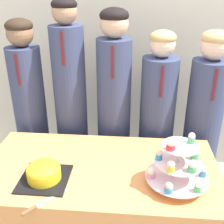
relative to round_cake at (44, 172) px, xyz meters
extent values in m
cube|color=beige|center=(0.29, 1.30, 0.60)|extent=(9.00, 0.06, 2.70)
cube|color=#EF9951|center=(0.29, 0.14, -0.40)|extent=(1.40, 0.72, 0.70)
cube|color=black|center=(0.00, 0.00, -0.04)|extent=(0.27, 0.27, 0.01)
cylinder|color=yellow|center=(0.00, 0.00, -0.01)|extent=(0.19, 0.19, 0.06)
ellipsoid|color=yellow|center=(0.00, 0.00, 0.02)|extent=(0.18, 0.18, 0.07)
cube|color=silver|center=(0.08, -0.14, -0.05)|extent=(0.13, 0.15, 0.00)
cube|color=brown|center=(0.00, -0.23, -0.05)|extent=(0.07, 0.07, 0.01)
cylinder|color=silver|center=(0.72, 0.02, 0.07)|extent=(0.02, 0.02, 0.24)
cylinder|color=silver|center=(0.72, 0.02, 0.00)|extent=(0.33, 0.33, 0.01)
cylinder|color=silver|center=(0.72, 0.02, 0.09)|extent=(0.25, 0.25, 0.01)
cylinder|color=silver|center=(0.72, 0.02, 0.19)|extent=(0.19, 0.19, 0.01)
cylinder|color=#3893DB|center=(0.86, 0.04, 0.02)|extent=(0.04, 0.04, 0.03)
sphere|color=#F4E5C6|center=(0.86, 0.04, 0.04)|extent=(0.03, 0.03, 0.03)
cylinder|color=yellow|center=(0.79, 0.15, 0.01)|extent=(0.05, 0.05, 0.03)
sphere|color=silver|center=(0.79, 0.15, 0.04)|extent=(0.04, 0.04, 0.04)
cylinder|color=white|center=(0.65, 0.14, 0.01)|extent=(0.04, 0.04, 0.03)
sphere|color=beige|center=(0.65, 0.14, 0.04)|extent=(0.04, 0.04, 0.04)
cylinder|color=pink|center=(0.58, 0.01, 0.01)|extent=(0.05, 0.05, 0.03)
sphere|color=white|center=(0.58, 0.01, 0.04)|extent=(0.04, 0.04, 0.04)
cylinder|color=#3893DB|center=(0.67, -0.10, 0.01)|extent=(0.04, 0.04, 0.03)
sphere|color=beige|center=(0.67, -0.10, 0.04)|extent=(0.04, 0.04, 0.04)
cylinder|color=#4CB766|center=(0.81, -0.09, 0.01)|extent=(0.04, 0.04, 0.03)
sphere|color=#F4E5C6|center=(0.81, -0.09, 0.04)|extent=(0.04, 0.04, 0.04)
cylinder|color=#4CB766|center=(0.78, -0.05, 0.11)|extent=(0.05, 0.05, 0.03)
sphere|color=white|center=(0.78, -0.05, 0.14)|extent=(0.04, 0.04, 0.04)
cylinder|color=#4CB766|center=(0.81, 0.06, 0.11)|extent=(0.04, 0.04, 0.03)
sphere|color=#F4E5C6|center=(0.81, 0.06, 0.14)|extent=(0.04, 0.04, 0.04)
cylinder|color=yellow|center=(0.72, 0.12, 0.11)|extent=(0.04, 0.04, 0.03)
sphere|color=white|center=(0.72, 0.12, 0.14)|extent=(0.04, 0.04, 0.04)
cylinder|color=#3893DB|center=(0.62, 0.04, 0.11)|extent=(0.04, 0.04, 0.03)
sphere|color=#F4E5C6|center=(0.62, 0.04, 0.14)|extent=(0.03, 0.03, 0.03)
cylinder|color=yellow|center=(0.67, -0.06, 0.11)|extent=(0.04, 0.04, 0.03)
sphere|color=white|center=(0.67, -0.06, 0.14)|extent=(0.04, 0.04, 0.04)
cylinder|color=#4CB766|center=(0.78, 0.06, 0.21)|extent=(0.04, 0.04, 0.03)
sphere|color=silver|center=(0.78, 0.06, 0.23)|extent=(0.04, 0.04, 0.04)
cylinder|color=#E5333D|center=(0.67, -0.01, 0.21)|extent=(0.05, 0.05, 0.02)
sphere|color=#F4E5C6|center=(0.67, -0.01, 0.23)|extent=(0.04, 0.04, 0.04)
cylinder|color=#384266|center=(-0.32, 0.70, -0.11)|extent=(0.25, 0.25, 1.28)
sphere|color=#8E6B4C|center=(-0.32, 0.70, 0.62)|extent=(0.19, 0.19, 0.19)
ellipsoid|color=#332319|center=(-0.32, 0.70, 0.67)|extent=(0.19, 0.19, 0.10)
cube|color=maroon|center=(-0.32, 0.58, 0.40)|extent=(0.02, 0.01, 0.22)
cylinder|color=#384266|center=(0.00, 0.70, -0.04)|extent=(0.24, 0.24, 1.43)
sphere|color=tan|center=(0.00, 0.70, 0.76)|extent=(0.17, 0.17, 0.17)
ellipsoid|color=black|center=(0.00, 0.70, 0.81)|extent=(0.17, 0.17, 0.09)
cube|color=maroon|center=(0.00, 0.58, 0.55)|extent=(0.02, 0.01, 0.22)
cylinder|color=#384266|center=(0.33, 0.70, -0.08)|extent=(0.25, 0.25, 1.35)
sphere|color=#D6AD89|center=(0.33, 0.70, 0.69)|extent=(0.19, 0.19, 0.19)
ellipsoid|color=black|center=(0.33, 0.70, 0.74)|extent=(0.20, 0.20, 0.11)
cube|color=maroon|center=(0.33, 0.57, 0.47)|extent=(0.02, 0.01, 0.22)
cylinder|color=#384266|center=(0.66, 0.70, -0.14)|extent=(0.26, 0.26, 1.22)
sphere|color=beige|center=(0.66, 0.70, 0.56)|extent=(0.18, 0.18, 0.18)
ellipsoid|color=tan|center=(0.66, 0.70, 0.61)|extent=(0.18, 0.18, 0.10)
cube|color=maroon|center=(0.66, 0.57, 0.34)|extent=(0.02, 0.01, 0.22)
cylinder|color=#384266|center=(1.00, 0.70, -0.14)|extent=(0.27, 0.27, 1.21)
sphere|color=beige|center=(1.00, 0.70, 0.56)|extent=(0.19, 0.19, 0.19)
ellipsoid|color=tan|center=(1.00, 0.70, 0.61)|extent=(0.20, 0.20, 0.11)
cube|color=maroon|center=(1.00, 0.57, 0.33)|extent=(0.02, 0.01, 0.22)
camera|label=1|loc=(0.48, -1.21, 0.96)|focal=45.00mm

